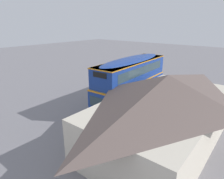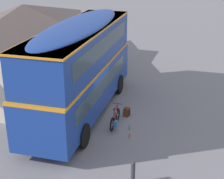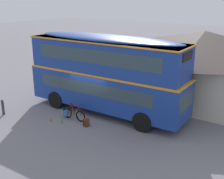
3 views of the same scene
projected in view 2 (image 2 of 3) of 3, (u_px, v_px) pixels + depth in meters
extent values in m
plane|color=slate|center=(91.00, 118.00, 17.49)|extent=(120.00, 120.00, 0.00)
cylinder|color=black|center=(81.00, 80.00, 20.91)|extent=(1.11, 0.33, 1.10)
cylinder|color=black|center=(119.00, 84.00, 20.33)|extent=(1.11, 0.33, 1.10)
cylinder|color=black|center=(33.00, 128.00, 15.33)|extent=(1.11, 0.33, 1.10)
cylinder|color=black|center=(83.00, 136.00, 14.75)|extent=(1.11, 0.33, 1.10)
cube|color=navy|center=(81.00, 86.00, 17.46)|extent=(10.20, 2.97, 2.10)
cube|color=orange|center=(81.00, 66.00, 17.04)|extent=(10.23, 3.00, 0.12)
cube|color=navy|center=(80.00, 47.00, 16.67)|extent=(9.90, 2.91, 1.90)
ellipsoid|color=navy|center=(79.00, 26.00, 16.27)|extent=(9.70, 2.85, 0.36)
cube|color=#2D424C|center=(108.00, 54.00, 21.84)|extent=(0.16, 2.05, 0.90)
cube|color=black|center=(108.00, 18.00, 20.83)|extent=(0.12, 1.38, 0.44)
cube|color=#2D424C|center=(104.00, 84.00, 16.86)|extent=(7.87, 0.41, 0.76)
cube|color=#2D424C|center=(104.00, 45.00, 16.31)|extent=(8.27, 0.43, 0.80)
cube|color=#2D424C|center=(57.00, 79.00, 17.47)|extent=(7.87, 0.41, 0.76)
cube|color=#2D424C|center=(57.00, 42.00, 16.91)|extent=(8.27, 0.43, 0.80)
cube|color=orange|center=(79.00, 28.00, 16.32)|extent=(10.00, 3.00, 0.08)
torus|color=black|center=(118.00, 115.00, 17.04)|extent=(0.68, 0.11, 0.68)
torus|color=black|center=(112.00, 124.00, 16.14)|extent=(0.68, 0.11, 0.68)
cylinder|color=#B2B2B7|center=(118.00, 115.00, 17.04)|extent=(0.05, 0.10, 0.05)
cylinder|color=#B2B2B7|center=(112.00, 124.00, 16.14)|extent=(0.05, 0.10, 0.05)
cylinder|color=maroon|center=(116.00, 112.00, 16.69)|extent=(0.46, 0.06, 0.68)
cylinder|color=maroon|center=(116.00, 107.00, 16.51)|extent=(0.57, 0.06, 0.05)
cylinder|color=maroon|center=(115.00, 115.00, 16.44)|extent=(0.18, 0.04, 0.65)
cylinder|color=maroon|center=(114.00, 122.00, 16.38)|extent=(0.53, 0.05, 0.09)
cylinder|color=maroon|center=(113.00, 117.00, 16.20)|extent=(0.41, 0.04, 0.60)
cylinder|color=maroon|center=(117.00, 110.00, 16.90)|extent=(0.09, 0.04, 0.60)
cylinder|color=black|center=(117.00, 104.00, 16.74)|extent=(0.05, 0.46, 0.03)
ellipsoid|color=black|center=(114.00, 109.00, 16.23)|extent=(0.26, 0.11, 0.06)
cube|color=#2D609E|center=(116.00, 124.00, 16.11)|extent=(0.29, 0.15, 0.32)
cylinder|color=green|center=(116.00, 112.00, 16.69)|extent=(0.07, 0.07, 0.18)
cube|color=#592D19|center=(127.00, 112.00, 17.59)|extent=(0.34, 0.32, 0.46)
ellipsoid|color=#592D19|center=(127.00, 108.00, 17.50)|extent=(0.33, 0.30, 0.10)
cube|color=#3E2011|center=(124.00, 113.00, 17.68)|extent=(0.21, 0.09, 0.16)
cylinder|color=black|center=(128.00, 113.00, 17.46)|extent=(0.04, 0.04, 0.36)
cylinder|color=black|center=(130.00, 112.00, 17.58)|extent=(0.04, 0.04, 0.36)
cylinder|color=green|center=(129.00, 128.00, 16.29)|extent=(0.07, 0.07, 0.20)
cylinder|color=black|center=(129.00, 126.00, 16.24)|extent=(0.04, 0.04, 0.03)
cylinder|color=#D84C33|center=(130.00, 136.00, 15.58)|extent=(0.07, 0.07, 0.18)
cylinder|color=black|center=(130.00, 134.00, 15.54)|extent=(0.04, 0.04, 0.03)
cube|color=beige|center=(27.00, 55.00, 22.51)|extent=(12.63, 6.59, 3.00)
pyramid|color=brown|center=(24.00, 19.00, 21.59)|extent=(13.03, 6.99, 1.79)
cube|color=#3D2319|center=(73.00, 66.00, 21.77)|extent=(1.10, 0.05, 2.10)
cube|color=#2D424C|center=(50.00, 74.00, 18.77)|extent=(1.10, 0.05, 0.90)
cube|color=#2D424C|center=(91.00, 45.00, 24.31)|extent=(1.10, 0.05, 0.90)
cylinder|color=#333338|center=(133.00, 174.00, 12.44)|extent=(0.16, 0.16, 0.85)
sphere|color=#333338|center=(133.00, 163.00, 12.27)|extent=(0.16, 0.16, 0.16)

